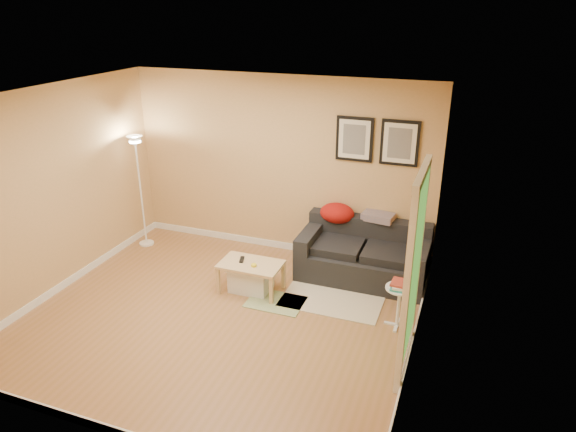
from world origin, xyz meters
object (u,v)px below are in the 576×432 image
at_px(sofa, 363,252).
at_px(floor_lamp, 141,195).
at_px(side_table, 398,307).
at_px(storage_bin, 251,279).
at_px(book_stack, 399,285).
at_px(coffee_table, 251,277).

height_order(sofa, floor_lamp, floor_lamp).
relative_size(side_table, floor_lamp, 0.30).
bearing_deg(floor_lamp, storage_bin, -18.62).
distance_m(sofa, book_stack, 1.20).
relative_size(side_table, book_stack, 2.10).
height_order(coffee_table, floor_lamp, floor_lamp).
xyz_separation_m(sofa, floor_lamp, (-3.38, -0.13, 0.44)).
height_order(side_table, book_stack, book_stack).
distance_m(storage_bin, side_table, 1.93).
bearing_deg(coffee_table, sofa, 41.35).
bearing_deg(sofa, coffee_table, -146.17).
distance_m(coffee_table, storage_bin, 0.04).
bearing_deg(coffee_table, book_stack, 2.96).
relative_size(book_stack, floor_lamp, 0.14).
bearing_deg(coffee_table, storage_bin, 127.81).
distance_m(book_stack, floor_lamp, 4.11).
bearing_deg(sofa, side_table, -57.38).
height_order(storage_bin, side_table, side_table).
xyz_separation_m(side_table, floor_lamp, (-4.02, 0.87, 0.56)).
bearing_deg(sofa, book_stack, -57.97).
xyz_separation_m(sofa, side_table, (0.64, -1.00, -0.12)).
bearing_deg(floor_lamp, book_stack, -12.30).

